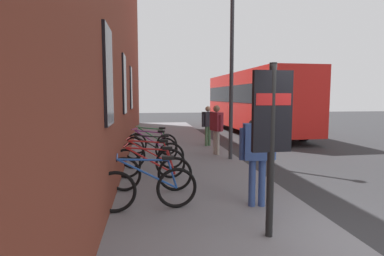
# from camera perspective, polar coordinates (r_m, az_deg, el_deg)

# --- Properties ---
(ground) EXTENTS (60.00, 60.00, 0.00)m
(ground) POSITION_cam_1_polar(r_m,az_deg,el_deg) (10.24, 14.23, -6.03)
(ground) COLOR #2D2D30
(sidewalk_pavement) EXTENTS (24.00, 3.50, 0.12)m
(sidewalk_pavement) POSITION_cam_1_polar(r_m,az_deg,el_deg) (11.49, -2.51, -4.26)
(sidewalk_pavement) COLOR slate
(sidewalk_pavement) RESTS_ON ground
(station_facade) EXTENTS (22.00, 0.65, 9.19)m
(station_facade) POSITION_cam_1_polar(r_m,az_deg,el_deg) (12.55, -12.87, 17.26)
(station_facade) COLOR brown
(station_facade) RESTS_ON ground
(bicycle_by_door) EXTENTS (0.48, 1.77, 0.97)m
(bicycle_by_door) POSITION_cam_1_polar(r_m,az_deg,el_deg) (5.46, -8.27, -10.88)
(bicycle_by_door) COLOR black
(bicycle_by_door) RESTS_ON sidewalk_pavement
(bicycle_under_window) EXTENTS (0.48, 1.76, 0.97)m
(bicycle_under_window) POSITION_cam_1_polar(r_m,az_deg,el_deg) (6.51, -7.75, -8.13)
(bicycle_under_window) COLOR black
(bicycle_under_window) RESTS_ON sidewalk_pavement
(bicycle_nearest_sign) EXTENTS (0.48, 1.76, 0.97)m
(bicycle_nearest_sign) POSITION_cam_1_polar(r_m,az_deg,el_deg) (7.51, -7.96, -6.24)
(bicycle_nearest_sign) COLOR black
(bicycle_nearest_sign) RESTS_ON sidewalk_pavement
(bicycle_end_of_row) EXTENTS (0.49, 1.76, 0.97)m
(bicycle_end_of_row) POSITION_cam_1_polar(r_m,az_deg,el_deg) (8.48, -7.38, -4.85)
(bicycle_end_of_row) COLOR black
(bicycle_end_of_row) RESTS_ON sidewalk_pavement
(bicycle_mid_rack) EXTENTS (0.72, 1.69, 0.97)m
(bicycle_mid_rack) POSITION_cam_1_polar(r_m,az_deg,el_deg) (9.58, -7.74, -3.62)
(bicycle_mid_rack) COLOR black
(bicycle_mid_rack) RESTS_ON sidewalk_pavement
(bicycle_leaning_wall) EXTENTS (0.68, 1.70, 0.97)m
(bicycle_leaning_wall) POSITION_cam_1_polar(r_m,az_deg,el_deg) (10.51, -7.39, -2.77)
(bicycle_leaning_wall) COLOR black
(bicycle_leaning_wall) RESTS_ON sidewalk_pavement
(transit_info_sign) EXTENTS (0.11, 0.55, 2.40)m
(transit_info_sign) POSITION_cam_1_polar(r_m,az_deg,el_deg) (4.33, 14.45, 0.95)
(transit_info_sign) COLOR black
(transit_info_sign) RESTS_ON sidewalk_pavement
(city_bus) EXTENTS (10.57, 2.87, 3.35)m
(city_bus) POSITION_cam_1_polar(r_m,az_deg,el_deg) (17.79, 11.14, 5.23)
(city_bus) COLOR red
(city_bus) RESTS_ON ground
(pedestrian_by_facade) EXTENTS (0.60, 0.38, 1.66)m
(pedestrian_by_facade) POSITION_cam_1_polar(r_m,az_deg,el_deg) (10.38, 4.52, 0.61)
(pedestrian_by_facade) COLOR #B2A599
(pedestrian_by_facade) RESTS_ON sidewalk_pavement
(pedestrian_near_bus) EXTENTS (0.43, 0.52, 1.57)m
(pedestrian_near_bus) POSITION_cam_1_polar(r_m,az_deg,el_deg) (12.24, 2.93, 1.16)
(pedestrian_near_bus) COLOR #4C724C
(pedestrian_near_bus) RESTS_ON sidewalk_pavement
(pedestrian_crossing_street) EXTENTS (0.30, 0.65, 1.72)m
(pedestrian_crossing_street) POSITION_cam_1_polar(r_m,az_deg,el_deg) (5.58, 11.98, -3.61)
(pedestrian_crossing_street) COLOR #334C8C
(pedestrian_crossing_street) RESTS_ON sidewalk_pavement
(street_lamp) EXTENTS (0.28, 0.28, 5.17)m
(street_lamp) POSITION_cam_1_polar(r_m,az_deg,el_deg) (9.72, 7.30, 12.35)
(street_lamp) COLOR #333338
(street_lamp) RESTS_ON sidewalk_pavement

